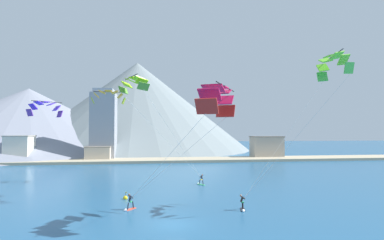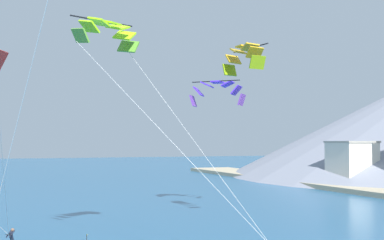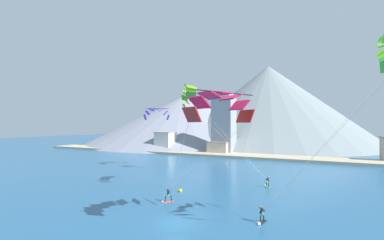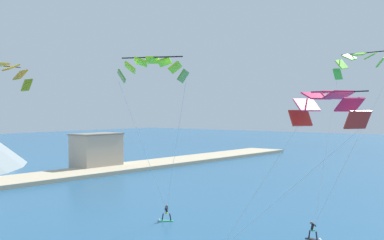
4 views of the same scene
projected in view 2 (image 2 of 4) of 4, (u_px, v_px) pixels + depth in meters
parafoil_kite_near_trail at (108, 32)px, 37.02m from camera, size 12.34×9.94×14.49m
parafoil_kite_distant_high_outer at (217, 90)px, 57.83m from camera, size 5.06×5.48×2.72m
parafoil_kite_distant_low_drift at (244, 56)px, 46.62m from camera, size 5.90×1.78×2.40m
shore_building_quay_east at (352, 164)px, 84.14m from camera, size 6.51×6.02×7.30m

